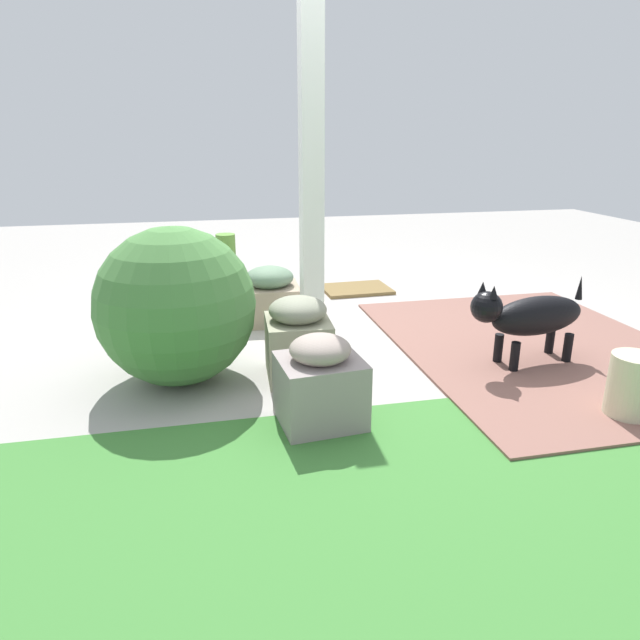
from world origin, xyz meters
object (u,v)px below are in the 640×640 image
terracotta_pot_tall (228,282)px  dog (530,316)px  stone_planter_far (320,383)px  ceramic_urn (632,387)px  doormat (356,289)px  stone_planter_nearest (270,296)px  terracotta_pot_spiky (156,290)px  porch_pillar (311,183)px  stone_planter_mid (298,339)px  round_shrub (176,306)px

terracotta_pot_tall → dog: terracotta_pot_tall is taller
stone_planter_far → dog: bearing=-162.5°
dog → ceramic_urn: dog is taller
stone_planter_far → doormat: (-0.85, -2.35, -0.20)m
stone_planter_nearest → stone_planter_far: stone_planter_far is taller
terracotta_pot_spiky → stone_planter_far: bearing=116.6°
terracotta_pot_spiky → doormat: size_ratio=0.95×
terracotta_pot_spiky → porch_pillar: bearing=152.7°
dog → stone_planter_nearest: bearing=-40.1°
porch_pillar → stone_planter_nearest: size_ratio=4.69×
stone_planter_mid → terracotta_pot_tall: 1.55m
stone_planter_mid → stone_planter_far: stone_planter_mid is taller
stone_planter_far → round_shrub: round_shrub is taller
terracotta_pot_tall → ceramic_urn: size_ratio=1.81×
stone_planter_nearest → dog: 1.87m
stone_planter_nearest → dog: size_ratio=0.56×
stone_planter_nearest → dog: dog is taller
terracotta_pot_tall → doormat: size_ratio=1.00×
stone_planter_mid → terracotta_pot_spiky: (0.86, -1.15, 0.04)m
dog → doormat: (0.54, -1.91, -0.31)m
stone_planter_far → terracotta_pot_tall: (0.32, -2.09, 0.00)m
stone_planter_far → round_shrub: bearing=-44.4°
terracotta_pot_spiky → terracotta_pot_tall: size_ratio=0.95×
stone_planter_nearest → round_shrub: 1.20m
doormat → round_shrub: bearing=47.6°
round_shrub → porch_pillar: bearing=-150.1°
stone_planter_far → doormat: 2.51m
stone_planter_far → dog: 1.47m
stone_planter_nearest → stone_planter_mid: stone_planter_mid is taller
dog → round_shrub: bearing=-6.2°
terracotta_pot_spiky → ceramic_urn: bearing=140.1°
stone_planter_far → round_shrub: (0.68, -0.67, 0.24)m
round_shrub → terracotta_pot_tall: size_ratio=1.48×
stone_planter_nearest → terracotta_pot_spiky: terracotta_pot_spiky is taller
porch_pillar → stone_planter_far: size_ratio=4.68×
stone_planter_far → terracotta_pot_tall: 2.11m
porch_pillar → dog: porch_pillar is taller
stone_planter_mid → doormat: bearing=-115.8°
stone_planter_mid → round_shrub: (0.68, -0.09, 0.21)m
porch_pillar → doormat: (-0.65, -1.17, -1.05)m
stone_planter_mid → terracotta_pot_tall: bearing=-78.3°
stone_planter_mid → dog: bearing=174.6°
stone_planter_mid → stone_planter_far: bearing=90.5°
round_shrub → stone_planter_nearest: bearing=-123.8°
round_shrub → ceramic_urn: 2.43m
stone_planter_mid → doormat: stone_planter_mid is taller
ceramic_urn → doormat: 2.72m
porch_pillar → terracotta_pot_spiky: 1.44m
ceramic_urn → round_shrub: bearing=-23.2°
stone_planter_mid → stone_planter_far: (-0.01, 0.58, -0.02)m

